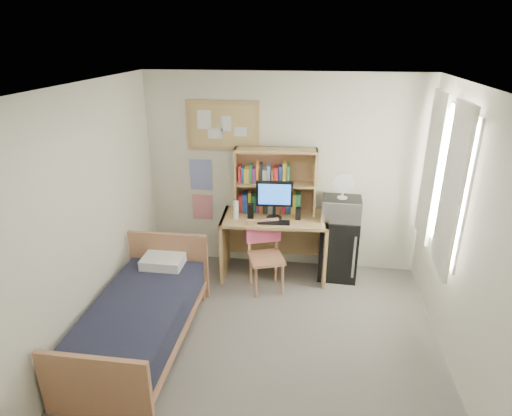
# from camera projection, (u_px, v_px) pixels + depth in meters

# --- Properties ---
(floor) EXTENTS (3.60, 4.20, 0.02)m
(floor) POSITION_uv_depth(u_px,v_px,m) (263.00, 366.00, 4.18)
(floor) COLOR slate
(floor) RESTS_ON ground
(ceiling) EXTENTS (3.60, 4.20, 0.02)m
(ceiling) POSITION_uv_depth(u_px,v_px,m) (265.00, 92.00, 3.20)
(ceiling) COLOR silver
(ceiling) RESTS_ON wall_back
(wall_back) EXTENTS (3.60, 0.04, 2.60)m
(wall_back) POSITION_uv_depth(u_px,v_px,m) (282.00, 174.00, 5.62)
(wall_back) COLOR white
(wall_back) RESTS_ON floor
(wall_left) EXTENTS (0.04, 4.20, 2.60)m
(wall_left) POSITION_uv_depth(u_px,v_px,m) (69.00, 235.00, 3.91)
(wall_left) COLOR white
(wall_left) RESTS_ON floor
(wall_right) EXTENTS (0.04, 4.20, 2.60)m
(wall_right) POSITION_uv_depth(u_px,v_px,m) (484.00, 261.00, 3.46)
(wall_right) COLOR white
(wall_right) RESTS_ON floor
(window_unit) EXTENTS (0.10, 1.40, 1.70)m
(window_unit) POSITION_uv_depth(u_px,v_px,m) (444.00, 179.00, 4.46)
(window_unit) COLOR white
(window_unit) RESTS_ON wall_right
(curtain_left) EXTENTS (0.04, 0.55, 1.70)m
(curtain_left) POSITION_uv_depth(u_px,v_px,m) (452.00, 192.00, 4.09)
(curtain_left) COLOR white
(curtain_left) RESTS_ON wall_right
(curtain_right) EXTENTS (0.04, 0.55, 1.70)m
(curtain_right) POSITION_uv_depth(u_px,v_px,m) (431.00, 168.00, 4.83)
(curtain_right) COLOR white
(curtain_right) RESTS_ON wall_right
(bulletin_board) EXTENTS (0.94, 0.03, 0.64)m
(bulletin_board) POSITION_uv_depth(u_px,v_px,m) (223.00, 126.00, 5.47)
(bulletin_board) COLOR tan
(bulletin_board) RESTS_ON wall_back
(poster_wave) EXTENTS (0.30, 0.01, 0.42)m
(poster_wave) POSITION_uv_depth(u_px,v_px,m) (201.00, 175.00, 5.76)
(poster_wave) COLOR #2A3EAB
(poster_wave) RESTS_ON wall_back
(poster_japan) EXTENTS (0.28, 0.01, 0.36)m
(poster_japan) POSITION_uv_depth(u_px,v_px,m) (203.00, 207.00, 5.94)
(poster_japan) COLOR red
(poster_japan) RESTS_ON wall_back
(desk) EXTENTS (1.38, 0.75, 0.84)m
(desk) POSITION_uv_depth(u_px,v_px,m) (274.00, 246.00, 5.63)
(desk) COLOR tan
(desk) RESTS_ON floor
(desk_chair) EXTENTS (0.57, 0.57, 0.89)m
(desk_chair) POSITION_uv_depth(u_px,v_px,m) (266.00, 258.00, 5.28)
(desk_chair) COLOR tan
(desk_chair) RESTS_ON floor
(mini_fridge) EXTENTS (0.51, 0.51, 0.83)m
(mini_fridge) POSITION_uv_depth(u_px,v_px,m) (338.00, 247.00, 5.61)
(mini_fridge) COLOR black
(mini_fridge) RESTS_ON floor
(bed) EXTENTS (0.93, 1.85, 0.51)m
(bed) POSITION_uv_depth(u_px,v_px,m) (141.00, 324.00, 4.38)
(bed) COLOR black
(bed) RESTS_ON floor
(hutch) EXTENTS (1.05, 0.32, 0.85)m
(hutch) POSITION_uv_depth(u_px,v_px,m) (275.00, 182.00, 5.45)
(hutch) COLOR tan
(hutch) RESTS_ON desk
(monitor) EXTENTS (0.46, 0.06, 0.49)m
(monitor) POSITION_uv_depth(u_px,v_px,m) (274.00, 201.00, 5.32)
(monitor) COLOR black
(monitor) RESTS_ON desk
(keyboard) EXTENTS (0.41, 0.15, 0.02)m
(keyboard) POSITION_uv_depth(u_px,v_px,m) (274.00, 222.00, 5.28)
(keyboard) COLOR black
(keyboard) RESTS_ON desk
(speaker_left) EXTENTS (0.08, 0.08, 0.19)m
(speaker_left) POSITION_uv_depth(u_px,v_px,m) (250.00, 211.00, 5.40)
(speaker_left) COLOR black
(speaker_left) RESTS_ON desk
(speaker_right) EXTENTS (0.07, 0.07, 0.16)m
(speaker_right) POSITION_uv_depth(u_px,v_px,m) (298.00, 214.00, 5.36)
(speaker_right) COLOR black
(speaker_right) RESTS_ON desk
(water_bottle) EXTENTS (0.07, 0.07, 0.24)m
(water_bottle) POSITION_uv_depth(u_px,v_px,m) (236.00, 210.00, 5.37)
(water_bottle) COLOR white
(water_bottle) RESTS_ON desk
(hoodie) EXTENTS (0.46, 0.27, 0.21)m
(hoodie) POSITION_uv_depth(u_px,v_px,m) (263.00, 233.00, 5.37)
(hoodie) COLOR #E0557D
(hoodie) RESTS_ON desk_chair
(microwave) EXTENTS (0.50, 0.39, 0.28)m
(microwave) POSITION_uv_depth(u_px,v_px,m) (341.00, 209.00, 5.38)
(microwave) COLOR silver
(microwave) RESTS_ON mini_fridge
(desk_fan) EXTENTS (0.26, 0.26, 0.31)m
(desk_fan) POSITION_uv_depth(u_px,v_px,m) (343.00, 186.00, 5.27)
(desk_fan) COLOR white
(desk_fan) RESTS_ON microwave
(pillow) EXTENTS (0.47, 0.33, 0.11)m
(pillow) POSITION_uv_depth(u_px,v_px,m) (163.00, 261.00, 4.95)
(pillow) COLOR white
(pillow) RESTS_ON bed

